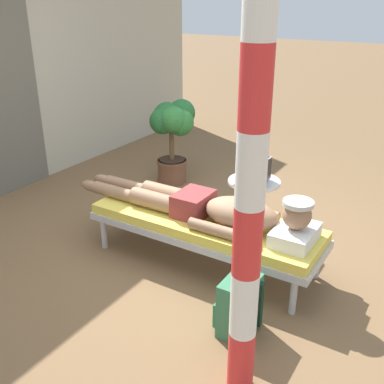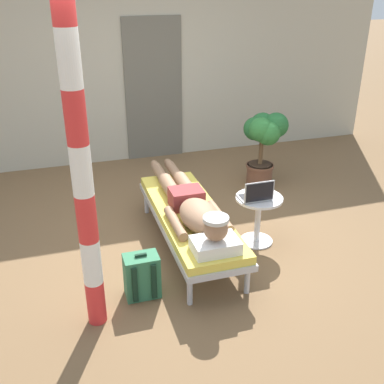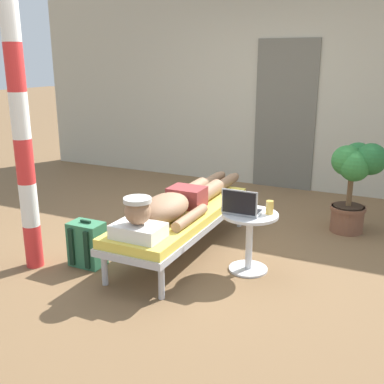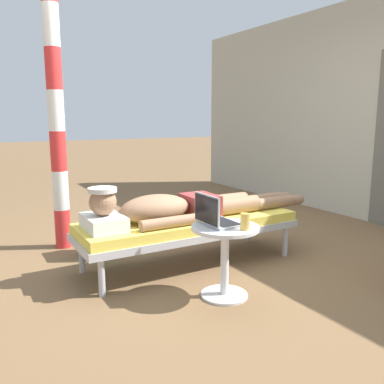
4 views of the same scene
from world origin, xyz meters
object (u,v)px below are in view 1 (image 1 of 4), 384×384
lounge_chair (205,225)px  side_table (253,197)px  laptop (257,178)px  person_reclining (215,209)px  drink_glass (256,168)px  potted_plant (173,129)px  porch_post (251,170)px  backpack (239,306)px

lounge_chair → side_table: side_table is taller
side_table → laptop: (-0.06, -0.05, 0.23)m
person_reclining → laptop: bearing=-6.2°
laptop → drink_glass: laptop is taller
laptop → potted_plant: bearing=62.4°
side_table → porch_post: size_ratio=0.20×
drink_glass → potted_plant: 1.39m
person_reclining → porch_post: porch_post is taller
drink_glass → backpack: (-1.48, -0.58, -0.38)m
lounge_chair → laptop: size_ratio=6.30×
potted_plant → side_table: bearing=-116.5°
person_reclining → drink_glass: size_ratio=18.85×
side_table → laptop: size_ratio=1.69×
person_reclining → porch_post: bearing=-144.1°
backpack → potted_plant: potted_plant is taller
drink_glass → potted_plant: potted_plant is taller
backpack → porch_post: porch_post is taller
porch_post → backpack: bearing=27.6°
laptop → drink_glass: bearing=27.3°
laptop → drink_glass: 0.24m
lounge_chair → backpack: (-0.63, -0.63, -0.15)m
side_table → potted_plant: 1.53m
laptop → backpack: size_ratio=0.73×
side_table → backpack: bearing=-158.7°
person_reclining → potted_plant: potted_plant is taller
person_reclining → lounge_chair: bearing=90.0°
porch_post → person_reclining: bearing=35.9°
lounge_chair → backpack: backpack is taller
side_table → backpack: side_table is taller
laptop → potted_plant: potted_plant is taller
backpack → laptop: bearing=20.2°
lounge_chair → side_table: size_ratio=3.73×
lounge_chair → person_reclining: bearing=-90.0°
laptop → side_table: bearing=40.5°
lounge_chair → drink_glass: 0.89m
laptop → backpack: bearing=-159.8°
person_reclining → backpack: (-0.63, -0.54, -0.32)m
lounge_chair → laptop: bearing=-14.1°
side_table → porch_post: 2.14m
lounge_chair → person_reclining: person_reclining is taller
backpack → potted_plant: (2.00, 1.86, 0.46)m
lounge_chair → potted_plant: (1.37, 1.23, 0.31)m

